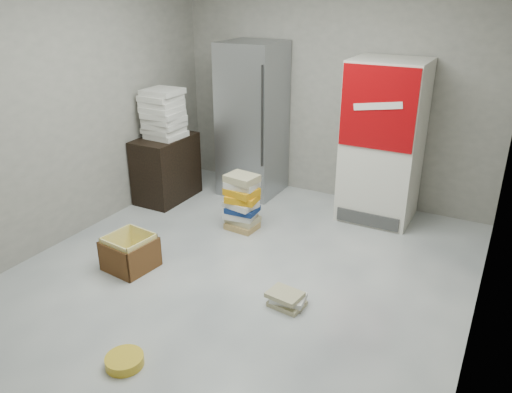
{
  "coord_description": "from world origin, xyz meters",
  "views": [
    {
      "loc": [
        2.04,
        -3.23,
        2.5
      ],
      "look_at": [
        -0.08,
        0.7,
        0.61
      ],
      "focal_mm": 35.0,
      "sensor_mm": 36.0,
      "label": 1
    }
  ],
  "objects_px": {
    "coke_cooler": "(383,142)",
    "cardboard_box": "(130,255)",
    "steel_fridge": "(253,120)",
    "wood_shelf": "(166,168)",
    "phonebook_stack_main": "(242,202)"
  },
  "relations": [
    {
      "from": "phonebook_stack_main",
      "to": "cardboard_box",
      "type": "bearing_deg",
      "value": -111.62
    },
    {
      "from": "coke_cooler",
      "to": "phonebook_stack_main",
      "type": "bearing_deg",
      "value": -139.78
    },
    {
      "from": "wood_shelf",
      "to": "phonebook_stack_main",
      "type": "xyz_separation_m",
      "value": [
        1.26,
        -0.31,
        -0.08
      ]
    },
    {
      "from": "steel_fridge",
      "to": "phonebook_stack_main",
      "type": "xyz_separation_m",
      "value": [
        0.43,
        -1.04,
        -0.63
      ]
    },
    {
      "from": "cardboard_box",
      "to": "wood_shelf",
      "type": "bearing_deg",
      "value": 122.26
    },
    {
      "from": "steel_fridge",
      "to": "cardboard_box",
      "type": "relative_size",
      "value": 4.11
    },
    {
      "from": "coke_cooler",
      "to": "phonebook_stack_main",
      "type": "relative_size",
      "value": 2.84
    },
    {
      "from": "coke_cooler",
      "to": "cardboard_box",
      "type": "bearing_deg",
      "value": -127.54
    },
    {
      "from": "steel_fridge",
      "to": "wood_shelf",
      "type": "bearing_deg",
      "value": -138.69
    },
    {
      "from": "wood_shelf",
      "to": "phonebook_stack_main",
      "type": "height_order",
      "value": "wood_shelf"
    },
    {
      "from": "wood_shelf",
      "to": "cardboard_box",
      "type": "height_order",
      "value": "wood_shelf"
    },
    {
      "from": "coke_cooler",
      "to": "cardboard_box",
      "type": "xyz_separation_m",
      "value": [
        -1.74,
        -2.26,
        -0.77
      ]
    },
    {
      "from": "steel_fridge",
      "to": "coke_cooler",
      "type": "xyz_separation_m",
      "value": [
        1.65,
        -0.01,
        -0.05
      ]
    },
    {
      "from": "cardboard_box",
      "to": "phonebook_stack_main",
      "type": "bearing_deg",
      "value": 73.69
    },
    {
      "from": "steel_fridge",
      "to": "cardboard_box",
      "type": "distance_m",
      "value": 2.41
    }
  ]
}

